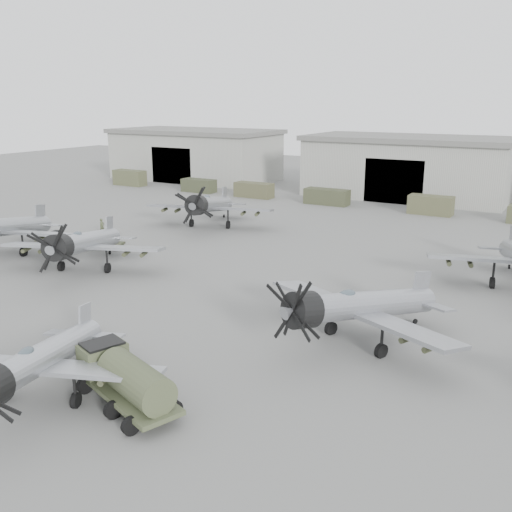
{
  "coord_description": "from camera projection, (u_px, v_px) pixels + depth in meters",
  "views": [
    {
      "loc": [
        22.59,
        -20.89,
        13.8
      ],
      "look_at": [
        2.01,
        14.53,
        2.5
      ],
      "focal_mm": 40.0,
      "sensor_mm": 36.0,
      "label": 1
    }
  ],
  "objects": [
    {
      "name": "support_truck_2",
      "position": [
        254.0,
        190.0,
        82.59
      ],
      "size": [
        5.68,
        2.2,
        2.13
      ],
      "primitive_type": "cube",
      "color": "#47472E",
      "rests_on": "ground"
    },
    {
      "name": "hangar_center",
      "position": [
        408.0,
        166.0,
        82.51
      ],
      "size": [
        29.0,
        14.8,
        8.7
      ],
      "color": "#A2A298",
      "rests_on": "ground"
    },
    {
      "name": "ground",
      "position": [
        95.0,
        353.0,
        32.02
      ],
      "size": [
        220.0,
        220.0,
        0.0
      ],
      "primitive_type": "plane",
      "color": "#565654",
      "rests_on": "ground"
    },
    {
      "name": "aircraft_mid_2",
      "position": [
        355.0,
        307.0,
        32.4
      ],
      "size": [
        12.98,
        11.75,
        5.29
      ],
      "rotation": [
        0.0,
        0.0,
        -0.41
      ],
      "color": "#96989E",
      "rests_on": "ground"
    },
    {
      "name": "support_truck_0",
      "position": [
        130.0,
        178.0,
        94.07
      ],
      "size": [
        5.6,
        2.2,
        2.5
      ],
      "primitive_type": "cube",
      "color": "#494C31",
      "rests_on": "ground"
    },
    {
      "name": "aircraft_far_0",
      "position": [
        209.0,
        205.0,
        62.6
      ],
      "size": [
        14.09,
        12.68,
        5.64
      ],
      "rotation": [
        0.0,
        0.0,
        0.3
      ],
      "color": "gray",
      "rests_on": "ground"
    },
    {
      "name": "tug_trailer",
      "position": [
        77.0,
        241.0,
        55.02
      ],
      "size": [
        7.39,
        3.49,
        1.47
      ],
      "rotation": [
        0.0,
        0.0,
        0.3
      ],
      "color": "#383C27",
      "rests_on": "ground"
    },
    {
      "name": "aircraft_mid_1",
      "position": [
        81.0,
        243.0,
        46.44
      ],
      "size": [
        13.17,
        11.92,
        5.35
      ],
      "rotation": [
        0.0,
        0.0,
        0.39
      ],
      "color": "#96999E",
      "rests_on": "ground"
    },
    {
      "name": "support_truck_4",
      "position": [
        431.0,
        205.0,
        70.3
      ],
      "size": [
        5.33,
        2.2,
        2.34
      ],
      "primitive_type": "cube",
      "color": "#4B4C31",
      "rests_on": "ground"
    },
    {
      "name": "hangar_left",
      "position": [
        195.0,
        154.0,
        100.91
      ],
      "size": [
        29.0,
        14.8,
        8.7
      ],
      "color": "#A2A298",
      "rests_on": "ground"
    },
    {
      "name": "support_truck_3",
      "position": [
        327.0,
        197.0,
        77.06
      ],
      "size": [
        6.05,
        2.2,
        2.09
      ],
      "primitive_type": "cube",
      "color": "#3A3E28",
      "rests_on": "ground"
    },
    {
      "name": "fuel_tanker",
      "position": [
        126.0,
        377.0,
        26.28
      ],
      "size": [
        6.83,
        4.21,
        2.5
      ],
      "rotation": [
        0.0,
        0.0,
        -0.35
      ],
      "color": "#434A31",
      "rests_on": "ground"
    },
    {
      "name": "aircraft_near_1",
      "position": [
        35.0,
        363.0,
        26.04
      ],
      "size": [
        11.66,
        10.53,
        4.72
      ],
      "rotation": [
        0.0,
        0.0,
        0.38
      ],
      "color": "#A0A3A9",
      "rests_on": "ground"
    },
    {
      "name": "ground_crew",
      "position": [
        102.0,
        226.0,
        60.08
      ],
      "size": [
        0.42,
        0.62,
        1.67
      ],
      "primitive_type": "imported",
      "rotation": [
        0.0,
        0.0,
        1.53
      ],
      "color": "#42492F",
      "rests_on": "ground"
    },
    {
      "name": "support_truck_1",
      "position": [
        199.0,
        186.0,
        87.36
      ],
      "size": [
        5.34,
        2.2,
        1.98
      ],
      "primitive_type": "cube",
      "color": "#363B26",
      "rests_on": "ground"
    },
    {
      "name": "aircraft_mid_0",
      "position": [
        0.0,
        228.0,
        51.59
      ],
      "size": [
        13.84,
        12.46,
        5.53
      ],
      "rotation": [
        0.0,
        0.0,
        0.29
      ],
      "color": "gray",
      "rests_on": "ground"
    }
  ]
}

